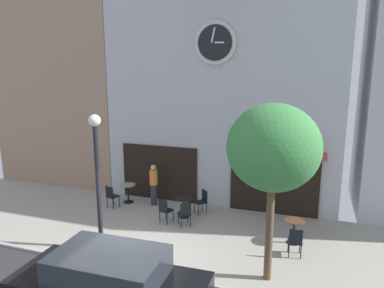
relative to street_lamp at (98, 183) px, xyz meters
name	(u,v)px	position (x,y,z in m)	size (l,w,h in m)	color
ground_plane	(121,277)	(1.36, -1.17, -2.14)	(25.02, 11.41, 0.13)	#9E998E
clock_building	(224,59)	(2.34, 5.84, 3.68)	(9.42, 3.97, 11.22)	#B2B2BC
neighbor_building_left	(68,43)	(-5.49, 6.23, 4.49)	(6.20, 3.41, 13.20)	#9E7A66
street_lamp	(98,183)	(0.00, 0.00, 0.00)	(0.36, 0.36, 4.16)	black
street_tree	(273,149)	(5.06, -0.02, 1.41)	(2.31, 2.08, 4.65)	brown
cafe_table_center_right	(128,191)	(-1.09, 3.69, -1.60)	(0.63, 0.63, 0.77)	black
cafe_table_rightmost	(184,204)	(1.59, 3.05, -1.60)	(0.67, 0.67, 0.75)	black
cafe_table_leftmost	(294,228)	(5.59, 2.25, -1.60)	(0.63, 0.63, 0.77)	black
cafe_chair_corner	(202,200)	(2.14, 3.62, -1.58)	(0.57, 0.57, 0.90)	black
cafe_chair_right_end	(185,212)	(1.92, 2.25, -1.58)	(0.56, 0.56, 0.90)	black
cafe_chair_outer	(111,195)	(-1.43, 2.96, -1.58)	(0.49, 0.49, 0.90)	black
cafe_chair_curbside	(295,240)	(5.68, 1.37, -1.58)	(0.45, 0.45, 0.90)	black
cafe_chair_facing_wall	(165,209)	(1.14, 2.32, -1.58)	(0.51, 0.51, 0.90)	black
pedestrian_orange	(154,184)	(0.02, 3.81, -1.25)	(0.43, 0.43, 1.67)	#2D2D38
parked_car_black	(110,286)	(1.94, -2.64, -1.35)	(4.34, 2.10, 1.55)	black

